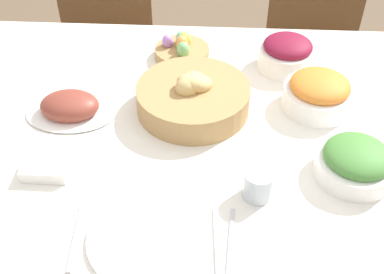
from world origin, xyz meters
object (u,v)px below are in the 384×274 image
(egg_basket, at_px, (182,50))
(dinner_plate, at_px, (146,238))
(drinking_cup, at_px, (258,184))
(ham_platter, at_px, (70,107))
(fork, at_px, (76,236))
(beet_salad_bowl, at_px, (287,53))
(knife, at_px, (217,242))
(butter_dish, at_px, (46,170))
(green_salad_bowl, at_px, (356,162))
(chair_far_left, at_px, (105,41))
(bread_basket, at_px, (193,97))
(spoon, at_px, (231,243))
(carrot_bowl, at_px, (319,93))
(chair_far_right, at_px, (316,47))

(egg_basket, xyz_separation_m, dinner_plate, (-0.02, -0.72, -0.02))
(drinking_cup, bearing_deg, dinner_plate, -150.00)
(egg_basket, relative_size, ham_platter, 0.70)
(fork, bearing_deg, beet_salad_bowl, 50.01)
(beet_salad_bowl, bearing_deg, drinking_cup, -101.66)
(knife, bearing_deg, ham_platter, 131.68)
(egg_basket, relative_size, knife, 0.96)
(fork, distance_m, butter_dish, 0.21)
(knife, bearing_deg, beet_salad_bowl, 69.91)
(egg_basket, relative_size, green_salad_bowl, 0.93)
(green_salad_bowl, relative_size, drinking_cup, 2.61)
(chair_far_left, bearing_deg, drinking_cup, -64.98)
(chair_far_left, bearing_deg, bread_basket, -64.75)
(ham_platter, relative_size, fork, 1.37)
(fork, bearing_deg, knife, -3.50)
(knife, distance_m, spoon, 0.03)
(green_salad_bowl, xyz_separation_m, knife, (-0.33, -0.22, -0.04))
(beet_salad_bowl, xyz_separation_m, spoon, (-0.17, -0.68, -0.05))
(carrot_bowl, relative_size, fork, 1.07)
(chair_far_right, xyz_separation_m, bread_basket, (-0.50, -0.80, 0.31))
(chair_far_right, distance_m, fork, 1.48)
(chair_far_right, distance_m, egg_basket, 0.82)
(bread_basket, relative_size, ham_platter, 1.25)
(chair_far_left, bearing_deg, chair_far_right, -3.58)
(spoon, bearing_deg, chair_far_left, 117.02)
(ham_platter, relative_size, green_salad_bowl, 1.33)
(carrot_bowl, height_order, spoon, carrot_bowl)
(beet_salad_bowl, bearing_deg, butter_dish, -140.82)
(dinner_plate, distance_m, butter_dish, 0.32)
(bread_basket, bearing_deg, butter_dish, -141.15)
(drinking_cup, bearing_deg, bread_basket, 118.02)
(egg_basket, distance_m, green_salad_bowl, 0.68)
(egg_basket, bearing_deg, spoon, -77.78)
(chair_far_right, bearing_deg, green_salad_bowl, -99.00)
(ham_platter, bearing_deg, chair_far_right, 45.07)
(chair_far_left, height_order, knife, chair_far_left)
(bread_basket, distance_m, dinner_plate, 0.46)
(ham_platter, height_order, green_salad_bowl, green_salad_bowl)
(chair_far_right, xyz_separation_m, carrot_bowl, (-0.15, -0.77, 0.32))
(carrot_bowl, relative_size, green_salad_bowl, 1.04)
(egg_basket, bearing_deg, bread_basket, -79.19)
(chair_far_left, xyz_separation_m, beet_salad_bowl, (0.72, -0.57, 0.32))
(chair_far_right, bearing_deg, drinking_cup, -110.19)
(butter_dish, bearing_deg, green_salad_bowl, 3.22)
(green_salad_bowl, height_order, fork, green_salad_bowl)
(egg_basket, distance_m, drinking_cup, 0.62)
(beet_salad_bowl, relative_size, butter_dish, 1.61)
(beet_salad_bowl, distance_m, carrot_bowl, 0.21)
(ham_platter, height_order, butter_dish, ham_platter)
(knife, bearing_deg, green_salad_bowl, 30.49)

